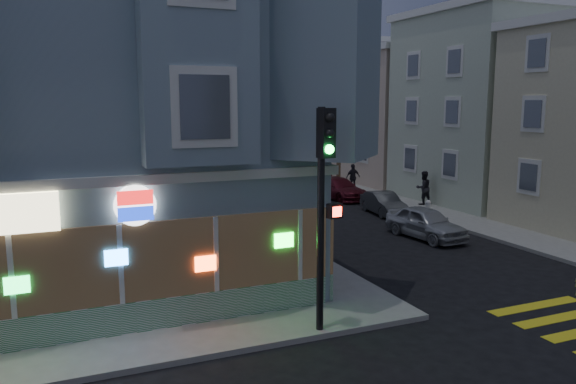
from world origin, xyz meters
TOP-DOWN VIEW (x-y plane):
  - ground at (0.00, 0.00)m, footprint 120.00×120.00m
  - sidewalk_ne at (23.00, 23.00)m, footprint 24.00×42.00m
  - corner_building at (-6.00, 10.98)m, footprint 14.60×14.60m
  - row_house_b at (19.50, 16.00)m, footprint 12.00×8.60m
  - row_house_c at (19.50, 25.00)m, footprint 12.00×8.60m
  - row_house_d at (19.50, 34.00)m, footprint 12.00×8.60m
  - utility_pole at (12.00, 24.00)m, footprint 2.20×0.30m
  - street_tree_near at (12.20, 30.00)m, footprint 3.00×3.00m
  - street_tree_far at (12.20, 38.00)m, footprint 3.00×3.00m
  - pedestrian_a at (13.00, 15.79)m, footprint 0.94×0.74m
  - pedestrian_b at (11.90, 21.81)m, footprint 1.03×0.46m
  - parked_car_a at (8.60, 9.67)m, footprint 1.94×4.16m
  - parked_car_b at (9.80, 14.87)m, footprint 1.72×3.72m
  - parked_car_c at (9.91, 20.07)m, footprint 2.19×4.59m
  - parked_car_d at (10.70, 26.62)m, footprint 2.42×4.66m
  - traffic_signal at (-0.15, 2.16)m, footprint 0.68×0.63m
  - fire_hydrant at (11.30, 13.09)m, footprint 0.47×0.27m

SIDE VIEW (x-z plane):
  - ground at x=0.00m, z-range 0.00..0.00m
  - sidewalk_ne at x=23.00m, z-range 0.00..0.15m
  - fire_hydrant at x=11.30m, z-range 0.17..0.98m
  - parked_car_b at x=9.80m, z-range 0.00..1.18m
  - parked_car_d at x=10.70m, z-range 0.00..1.26m
  - parked_car_c at x=9.91m, z-range 0.00..1.29m
  - parked_car_a at x=8.60m, z-range 0.00..1.38m
  - pedestrian_b at x=11.90m, z-range 0.15..1.88m
  - pedestrian_a at x=13.00m, z-range 0.15..2.04m
  - street_tree_near at x=12.20m, z-range 1.29..6.59m
  - street_tree_far at x=12.20m, z-range 1.29..6.59m
  - traffic_signal at x=-0.15m, z-range 1.14..6.75m
  - row_house_c at x=19.50m, z-range 0.15..9.15m
  - utility_pole at x=12.00m, z-range 0.30..9.30m
  - row_house_b at x=19.50m, z-range 0.15..10.65m
  - row_house_d at x=19.50m, z-range 0.15..10.65m
  - corner_building at x=-6.00m, z-range 0.12..11.52m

